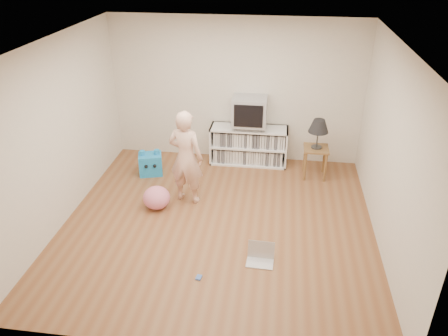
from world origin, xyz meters
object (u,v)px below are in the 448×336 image
media_unit (249,145)px  table_lamp (319,127)px  laptop (260,256)px  side_table (316,155)px  dvd_deck (249,126)px  plush_pink (157,198)px  person (186,157)px  crt_tv (250,111)px  plush_blue (151,164)px

media_unit → table_lamp: bearing=-18.0°
media_unit → laptop: media_unit is taller
side_table → laptop: size_ratio=1.54×
side_table → dvd_deck: bearing=162.7°
plush_pink → person: bearing=34.4°
media_unit → dvd_deck: size_ratio=3.11×
crt_tv → plush_blue: size_ratio=1.28×
side_table → plush_blue: bearing=-173.9°
person → media_unit: bearing=-107.5°
media_unit → crt_tv: crt_tv is taller
person → plush_pink: bearing=47.2°
dvd_deck → table_lamp: bearing=-17.3°
dvd_deck → crt_tv: crt_tv is taller
plush_blue → side_table: bearing=-10.1°
person → crt_tv: bearing=-107.8°
table_lamp → crt_tv: bearing=162.8°
person → plush_pink: (-0.42, -0.29, -0.58)m
dvd_deck → laptop: dvd_deck is taller
side_table → media_unit: bearing=162.0°
dvd_deck → laptop: bearing=-81.8°
dvd_deck → table_lamp: (1.19, -0.37, 0.21)m
plush_pink → crt_tv: bearing=53.6°
table_lamp → plush_pink: bearing=-151.1°
laptop → plush_blue: bearing=137.0°
person → plush_blue: person is taller
crt_tv → table_lamp: (1.19, -0.37, -0.08)m
table_lamp → person: bearing=-152.3°
table_lamp → plush_pink: (-2.46, -1.36, -0.76)m
media_unit → laptop: (0.40, -2.79, -0.28)m
dvd_deck → plush_pink: 2.22m
plush_blue → media_unit: bearing=6.2°
person → laptop: bearing=145.9°
crt_tv → side_table: crt_tv is taller
side_table → laptop: 2.55m
side_table → table_lamp: table_lamp is taller
dvd_deck → plush_pink: dvd_deck is taller
side_table → table_lamp: bearing=0.0°
crt_tv → side_table: size_ratio=1.09×
side_table → laptop: side_table is taller
plush_pink → plush_blue: bearing=110.8°
dvd_deck → plush_blue: 1.88m
dvd_deck → crt_tv: size_ratio=0.75×
media_unit → plush_blue: (-1.67, -0.69, -0.15)m
dvd_deck → person: person is taller
plush_pink → dvd_deck: bearing=53.7°
table_lamp → plush_pink: table_lamp is taller
laptop → side_table: bearing=74.1°
dvd_deck → plush_blue: dvd_deck is taller
dvd_deck → side_table: (1.19, -0.37, -0.32)m
plush_blue → crt_tv: bearing=5.6°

